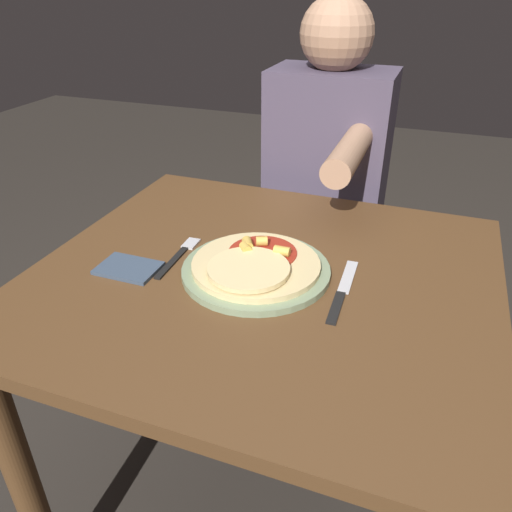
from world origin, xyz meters
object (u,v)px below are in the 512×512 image
(plate, at_px, (256,270))
(knife, at_px, (342,291))
(pizza, at_px, (255,264))
(fork, at_px, (180,255))
(person_diner, at_px, (326,184))
(dining_table, at_px, (263,326))

(plate, height_order, knife, plate)
(plate, xyz_separation_m, pizza, (-0.00, -0.01, 0.02))
(fork, distance_m, person_diner, 0.64)
(dining_table, bearing_deg, fork, 179.80)
(dining_table, xyz_separation_m, pizza, (-0.01, -0.02, 0.16))
(dining_table, xyz_separation_m, fork, (-0.19, 0.00, 0.14))
(knife, distance_m, person_diner, 0.66)
(plate, distance_m, knife, 0.18)
(dining_table, bearing_deg, pizza, -132.19)
(fork, bearing_deg, knife, -2.85)
(pizza, bearing_deg, dining_table, 47.81)
(plate, distance_m, pizza, 0.02)
(dining_table, xyz_separation_m, knife, (0.16, -0.02, 0.14))
(pizza, bearing_deg, person_diner, 90.06)
(plate, bearing_deg, person_diner, 90.08)
(pizza, xyz_separation_m, person_diner, (-0.00, 0.63, -0.07))
(dining_table, height_order, pizza, pizza)
(pizza, relative_size, knife, 1.16)
(plate, height_order, fork, plate)
(pizza, height_order, knife, pizza)
(pizza, bearing_deg, fork, 174.90)
(dining_table, relative_size, person_diner, 0.73)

